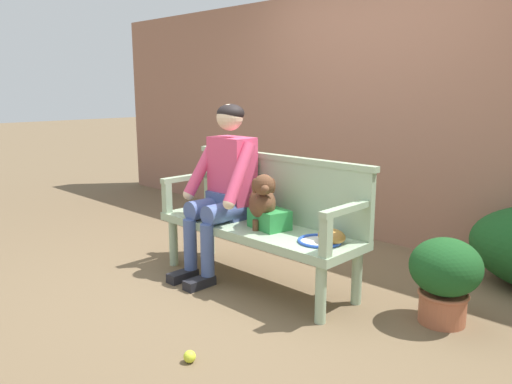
{
  "coord_description": "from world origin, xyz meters",
  "views": [
    {
      "loc": [
        2.48,
        -2.55,
        1.42
      ],
      "look_at": [
        0.0,
        0.0,
        0.69
      ],
      "focal_mm": 35.28,
      "sensor_mm": 36.0,
      "label": 1
    }
  ],
  "objects_px": {
    "sports_bag": "(269,219)",
    "tennis_racket": "(323,240)",
    "garden_bench": "(256,233)",
    "person_seated": "(224,183)",
    "tennis_ball": "(190,357)",
    "dog_on_bench": "(262,201)",
    "baseball_glove": "(332,236)",
    "potted_plant": "(445,275)"
  },
  "relations": [
    {
      "from": "potted_plant",
      "to": "person_seated",
      "type": "bearing_deg",
      "value": -167.87
    },
    {
      "from": "baseball_glove",
      "to": "tennis_racket",
      "type": "bearing_deg",
      "value": -135.06
    },
    {
      "from": "garden_bench",
      "to": "potted_plant",
      "type": "distance_m",
      "value": 1.33
    },
    {
      "from": "person_seated",
      "to": "tennis_ball",
      "type": "height_order",
      "value": "person_seated"
    },
    {
      "from": "person_seated",
      "to": "sports_bag",
      "type": "height_order",
      "value": "person_seated"
    },
    {
      "from": "person_seated",
      "to": "sports_bag",
      "type": "xyz_separation_m",
      "value": [
        0.45,
        0.03,
        -0.2
      ]
    },
    {
      "from": "dog_on_bench",
      "to": "potted_plant",
      "type": "bearing_deg",
      "value": 16.65
    },
    {
      "from": "garden_bench",
      "to": "tennis_ball",
      "type": "distance_m",
      "value": 1.23
    },
    {
      "from": "tennis_racket",
      "to": "tennis_ball",
      "type": "relative_size",
      "value": 8.71
    },
    {
      "from": "garden_bench",
      "to": "sports_bag",
      "type": "bearing_deg",
      "value": 5.97
    },
    {
      "from": "person_seated",
      "to": "sports_bag",
      "type": "distance_m",
      "value": 0.49
    },
    {
      "from": "sports_bag",
      "to": "tennis_racket",
      "type": "bearing_deg",
      "value": 1.13
    },
    {
      "from": "sports_bag",
      "to": "tennis_ball",
      "type": "distance_m",
      "value": 1.24
    },
    {
      "from": "garden_bench",
      "to": "tennis_ball",
      "type": "height_order",
      "value": "garden_bench"
    },
    {
      "from": "tennis_racket",
      "to": "person_seated",
      "type": "bearing_deg",
      "value": -177.72
    },
    {
      "from": "garden_bench",
      "to": "person_seated",
      "type": "distance_m",
      "value": 0.46
    },
    {
      "from": "person_seated",
      "to": "tennis_ball",
      "type": "xyz_separation_m",
      "value": [
        0.86,
        -1.04,
        -0.68
      ]
    },
    {
      "from": "garden_bench",
      "to": "person_seated",
      "type": "height_order",
      "value": "person_seated"
    },
    {
      "from": "sports_bag",
      "to": "tennis_ball",
      "type": "height_order",
      "value": "sports_bag"
    },
    {
      "from": "person_seated",
      "to": "dog_on_bench",
      "type": "distance_m",
      "value": 0.42
    },
    {
      "from": "person_seated",
      "to": "dog_on_bench",
      "type": "relative_size",
      "value": 3.2
    },
    {
      "from": "dog_on_bench",
      "to": "sports_bag",
      "type": "xyz_separation_m",
      "value": [
        0.03,
        0.04,
        -0.13
      ]
    },
    {
      "from": "tennis_racket",
      "to": "potted_plant",
      "type": "bearing_deg",
      "value": 23.97
    },
    {
      "from": "garden_bench",
      "to": "dog_on_bench",
      "type": "height_order",
      "value": "dog_on_bench"
    },
    {
      "from": "baseball_glove",
      "to": "tennis_ball",
      "type": "height_order",
      "value": "baseball_glove"
    },
    {
      "from": "potted_plant",
      "to": "dog_on_bench",
      "type": "bearing_deg",
      "value": -163.35
    },
    {
      "from": "person_seated",
      "to": "baseball_glove",
      "type": "distance_m",
      "value": 1.0
    },
    {
      "from": "dog_on_bench",
      "to": "potted_plant",
      "type": "xyz_separation_m",
      "value": [
        1.2,
        0.36,
        -0.34
      ]
    },
    {
      "from": "dog_on_bench",
      "to": "baseball_glove",
      "type": "xyz_separation_m",
      "value": [
        0.56,
        0.06,
        -0.16
      ]
    },
    {
      "from": "garden_bench",
      "to": "baseball_glove",
      "type": "xyz_separation_m",
      "value": [
        0.65,
        0.04,
        0.1
      ]
    },
    {
      "from": "dog_on_bench",
      "to": "sports_bag",
      "type": "bearing_deg",
      "value": 48.47
    },
    {
      "from": "baseball_glove",
      "to": "tennis_ball",
      "type": "relative_size",
      "value": 3.33
    },
    {
      "from": "sports_bag",
      "to": "dog_on_bench",
      "type": "bearing_deg",
      "value": -131.53
    },
    {
      "from": "dog_on_bench",
      "to": "tennis_racket",
      "type": "relative_size",
      "value": 0.71
    },
    {
      "from": "sports_bag",
      "to": "tennis_ball",
      "type": "xyz_separation_m",
      "value": [
        0.41,
        -1.06,
        -0.48
      ]
    },
    {
      "from": "person_seated",
      "to": "sports_bag",
      "type": "bearing_deg",
      "value": 3.47
    },
    {
      "from": "person_seated",
      "to": "baseball_glove",
      "type": "bearing_deg",
      "value": 3.09
    },
    {
      "from": "person_seated",
      "to": "tennis_racket",
      "type": "distance_m",
      "value": 0.95
    },
    {
      "from": "person_seated",
      "to": "tennis_racket",
      "type": "relative_size",
      "value": 2.28
    },
    {
      "from": "tennis_ball",
      "to": "potted_plant",
      "type": "relative_size",
      "value": 0.12
    },
    {
      "from": "garden_bench",
      "to": "person_seated",
      "type": "xyz_separation_m",
      "value": [
        -0.33,
        -0.01,
        0.33
      ]
    },
    {
      "from": "garden_bench",
      "to": "tennis_racket",
      "type": "xyz_separation_m",
      "value": [
        0.59,
        0.02,
        0.07
      ]
    }
  ]
}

